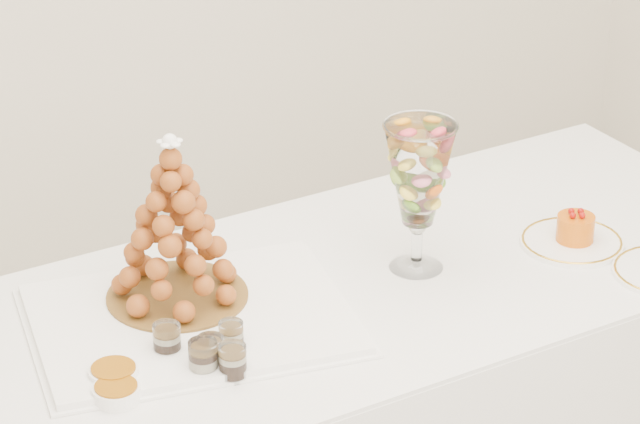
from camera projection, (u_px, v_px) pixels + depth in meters
lace_tray at (191, 320)px, 3.10m from camera, size 0.70×0.57×0.02m
macaron_vase at (419, 177)px, 3.23m from camera, size 0.15×0.15×0.34m
cake_plate at (572, 242)px, 3.42m from camera, size 0.23×0.23×0.01m
verrine_a at (167, 341)px, 2.98m from camera, size 0.07×0.07×0.07m
verrine_b at (211, 353)px, 2.94m from camera, size 0.06×0.06×0.07m
verrine_c at (231, 337)px, 3.00m from camera, size 0.06×0.06×0.07m
verrine_d at (203, 359)px, 2.92m from camera, size 0.07×0.07×0.08m
verrine_e at (233, 362)px, 2.91m from camera, size 0.06×0.06×0.07m
ramekin_back at (114, 375)px, 2.91m from camera, size 0.10×0.10×0.03m
ramekin_front at (116, 393)px, 2.86m from camera, size 0.09×0.09×0.03m
croquembouche at (174, 220)px, 3.08m from camera, size 0.30×0.30×0.37m
mousse_cake at (576, 228)px, 3.40m from camera, size 0.09×0.09×0.07m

